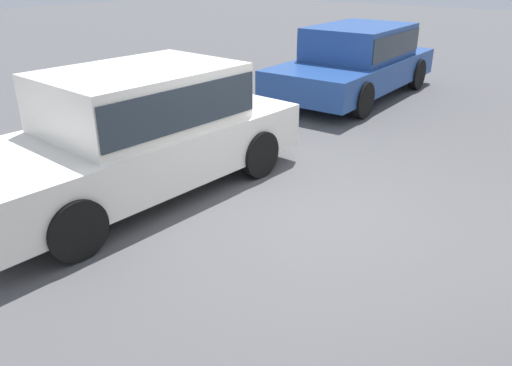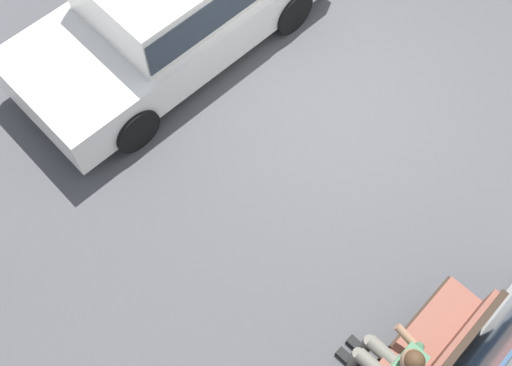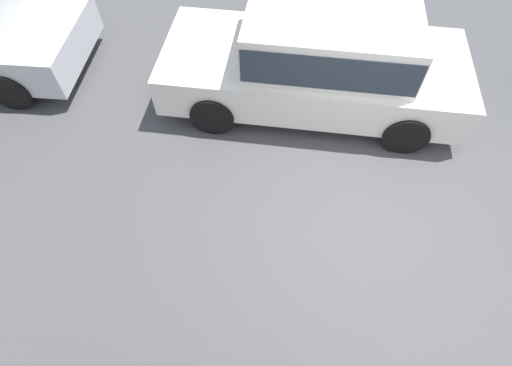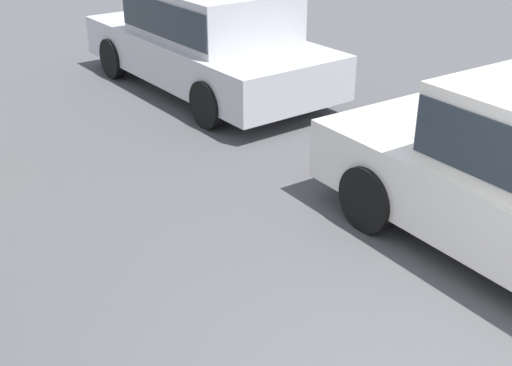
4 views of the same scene
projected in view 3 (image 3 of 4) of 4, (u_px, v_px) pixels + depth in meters
The scene contains 2 objects.
ground_plane at pixel (359, 221), 5.14m from camera, with size 60.00×60.00×0.00m, color #4C4C4F.
parked_car_mid at pixel (321, 56), 5.71m from camera, with size 4.50×2.07×1.54m.
Camera 3 is at (1.11, 2.60, 4.52)m, focal length 28.00 mm.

